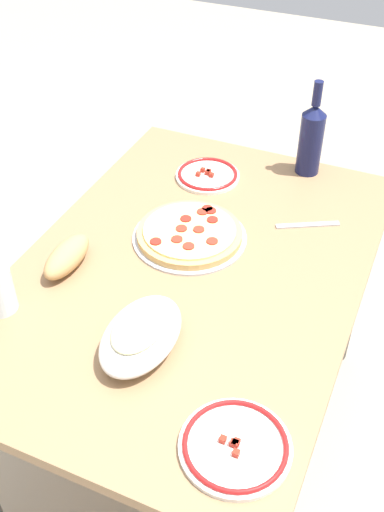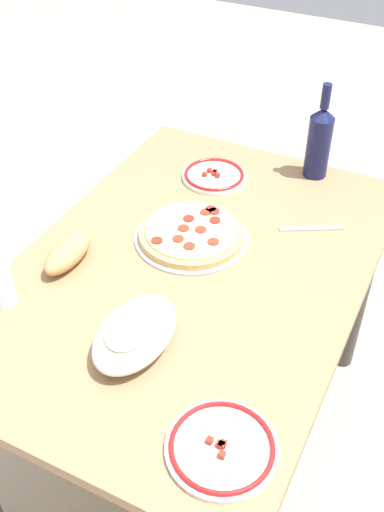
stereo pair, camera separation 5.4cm
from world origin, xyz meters
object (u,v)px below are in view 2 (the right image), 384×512
pepperoni_pizza (192,234)px  bread_loaf (68,253)px  baked_pasta_dish (135,331)px  wine_bottle (319,141)px  side_plate_far (222,447)px  dining_table (192,304)px  side_plate_near (214,175)px

pepperoni_pizza → bread_loaf: bread_loaf is taller
baked_pasta_dish → bread_loaf: size_ratio=1.43×
wine_bottle → baked_pasta_dish: bearing=-9.4°
wine_bottle → bread_loaf: bearing=-32.4°
bread_loaf → baked_pasta_dish: bearing=60.9°
baked_pasta_dish → wine_bottle: wine_bottle is taller
baked_pasta_dish → side_plate_far: bearing=60.7°
side_plate_far → bread_loaf: (-0.31, -0.55, 0.02)m
dining_table → baked_pasta_dish: 0.33m
pepperoni_pizza → side_plate_far: pepperoni_pizza is taller
side_plate_far → bread_loaf: size_ratio=1.24×
baked_pasta_dish → side_plate_far: 0.31m
dining_table → bread_loaf: 0.35m
dining_table → side_plate_far: 0.53m
pepperoni_pizza → side_plate_near: bearing=-166.6°
wine_bottle → side_plate_near: wine_bottle is taller
pepperoni_pizza → baked_pasta_dish: 0.38m
side_plate_near → baked_pasta_dish: bearing=10.6°
pepperoni_pizza → side_plate_near: (-0.28, -0.07, -0.01)m
pepperoni_pizza → side_plate_far: bearing=31.5°
wine_bottle → side_plate_near: bearing=-59.7°
dining_table → side_plate_near: bearing=-163.0°
baked_pasta_dish → bread_loaf: bearing=-119.1°
side_plate_near → wine_bottle: bearing=120.3°
side_plate_near → side_plate_far: bearing=25.7°
dining_table → pepperoni_pizza: bearing=-153.1°
pepperoni_pizza → wine_bottle: wine_bottle is taller
side_plate_far → pepperoni_pizza: bearing=-148.5°
pepperoni_pizza → wine_bottle: 0.49m
pepperoni_pizza → wine_bottle: size_ratio=1.04×
dining_table → bread_loaf: size_ratio=7.06×
dining_table → pepperoni_pizza: pepperoni_pizza is taller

